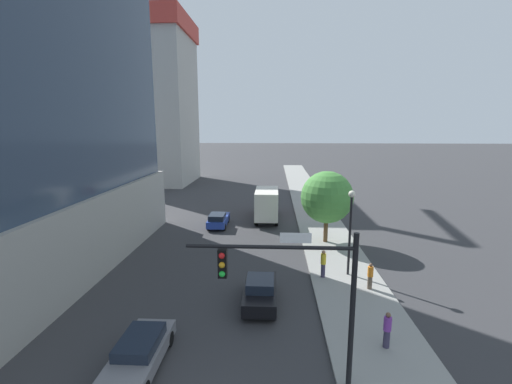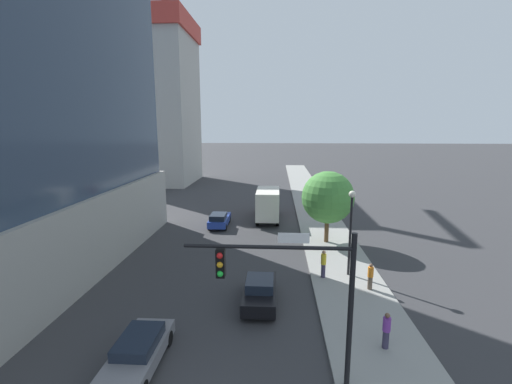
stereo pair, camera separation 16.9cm
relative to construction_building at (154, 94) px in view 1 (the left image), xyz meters
The scene contains 12 objects.
sidewalk 44.06m from the construction_building, 52.24° to the right, with size 4.56×120.00×0.15m, color gray.
construction_building is the anchor object (origin of this frame).
traffic_light_pole 54.38m from the construction_building, 66.34° to the right, with size 6.08×0.48×6.01m.
street_lamp 47.63m from the construction_building, 56.47° to the right, with size 0.44×0.44×5.63m.
street_tree 42.08m from the construction_building, 51.92° to the right, with size 4.34×4.34×6.01m.
car_black 49.10m from the construction_building, 64.91° to the right, with size 1.79×4.30×1.54m.
car_gray 52.39m from the construction_building, 72.47° to the right, with size 1.79×4.58×1.32m.
car_blue 34.53m from the construction_building, 61.08° to the right, with size 1.75×4.25×1.43m.
box_truck 34.37m from the construction_building, 51.10° to the right, with size 2.32×7.29×3.39m.
pedestrian_yellow_shirt 47.90m from the construction_building, 58.61° to the right, with size 0.34×0.34×1.81m.
pedestrian_orange_shirt 50.49m from the construction_building, 56.95° to the right, with size 0.34×0.34×1.61m.
pedestrian_purple_shirt 54.80m from the construction_building, 61.04° to the right, with size 0.34×0.34×1.66m.
Camera 1 is at (3.04, -7.76, 9.77)m, focal length 24.46 mm.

